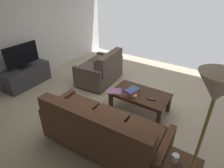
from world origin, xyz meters
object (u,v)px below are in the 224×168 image
object	(u,v)px
tv_stand	(27,76)
book_stack	(132,92)
tv_remote	(151,99)
sofa_main	(101,131)
coffee_table	(140,96)
coffee_mug	(175,158)
floor_lamp	(212,104)
loose_magazine	(114,91)
loveseat_near	(101,69)
flat_tv	(22,56)

from	to	relation	value
tv_stand	book_stack	xyz separation A→B (m)	(-2.73, -0.51, 0.20)
tv_stand	tv_remote	world-z (taller)	tv_stand
sofa_main	tv_remote	world-z (taller)	sofa_main
coffee_table	coffee_mug	distance (m)	1.72
floor_lamp	coffee_mug	distance (m)	0.99
coffee_mug	tv_remote	distance (m)	1.47
sofa_main	floor_lamp	size ratio (longest dim) A/B	1.11
book_stack	loose_magazine	size ratio (longest dim) A/B	1.14
tv_remote	loveseat_near	bearing A→B (deg)	-21.45
loveseat_near	book_stack	size ratio (longest dim) A/B	3.83
coffee_mug	loose_magazine	distance (m)	1.91
coffee_mug	loose_magazine	bearing A→B (deg)	-35.39
flat_tv	tv_stand	bearing A→B (deg)	60.40
sofa_main	book_stack	world-z (taller)	sofa_main
floor_lamp	coffee_mug	bearing A→B (deg)	-47.21
sofa_main	loveseat_near	xyz separation A→B (m)	(1.34, -1.82, -0.01)
tv_stand	book_stack	distance (m)	2.78
loveseat_near	coffee_mug	bearing A→B (deg)	142.52
sofa_main	loose_magazine	size ratio (longest dim) A/B	6.84
loose_magazine	tv_remote	bearing A→B (deg)	71.74
coffee_mug	loose_magazine	world-z (taller)	coffee_mug
sofa_main	flat_tv	world-z (taller)	flat_tv
tv_stand	tv_remote	distance (m)	3.19
tv_stand	book_stack	bearing A→B (deg)	-169.47
tv_stand	flat_tv	world-z (taller)	flat_tv
loveseat_near	floor_lamp	size ratio (longest dim) A/B	0.71
sofa_main	book_stack	bearing A→B (deg)	-85.03
flat_tv	tv_remote	size ratio (longest dim) A/B	5.28
tv_stand	tv_remote	bearing A→B (deg)	-170.49
coffee_table	sofa_main	bearing A→B (deg)	88.18
loveseat_near	coffee_table	xyz separation A→B (m)	(-1.38, 0.56, -0.02)
sofa_main	flat_tv	size ratio (longest dim) A/B	2.30
tv_remote	flat_tv	bearing A→B (deg)	9.50
sofa_main	tv_remote	bearing A→B (deg)	-105.15
loveseat_near	flat_tv	distance (m)	1.95
book_stack	floor_lamp	bearing A→B (deg)	134.69
flat_tv	book_stack	distance (m)	2.80
loveseat_near	book_stack	xyz separation A→B (m)	(-1.24, 0.67, 0.09)
floor_lamp	flat_tv	xyz separation A→B (m)	(4.13, -0.91, -0.74)
loveseat_near	tv_remote	distance (m)	1.78
floor_lamp	loose_magazine	bearing A→B (deg)	-36.87
floor_lamp	loose_magazine	xyz separation A→B (m)	(1.74, -1.31, -1.13)
sofa_main	coffee_table	bearing A→B (deg)	-91.82
floor_lamp	tv_remote	bearing A→B (deg)	-55.57
sofa_main	loveseat_near	distance (m)	2.26
loveseat_near	coffee_table	distance (m)	1.49
sofa_main	loveseat_near	bearing A→B (deg)	-53.54
sofa_main	coffee_table	size ratio (longest dim) A/B	1.78
loveseat_near	tv_remote	bearing A→B (deg)	158.55
tv_stand	book_stack	world-z (taller)	tv_stand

